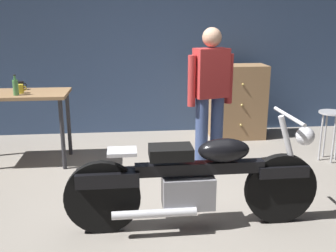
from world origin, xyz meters
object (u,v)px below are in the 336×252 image
object	(u,v)px
motorcycle	(196,179)
shop_stool	(331,123)
wooden_dresser	(238,102)
mug_yellow_tall	(20,89)
person_standing	(210,93)
bottle	(16,87)
mug_black_matte	(21,85)

from	to	relation	value
motorcycle	shop_stool	bearing A→B (deg)	36.24
wooden_dresser	mug_yellow_tall	world-z (taller)	wooden_dresser
mug_yellow_tall	wooden_dresser	bearing A→B (deg)	16.66
person_standing	mug_yellow_tall	bearing A→B (deg)	-24.18
motorcycle	bottle	world-z (taller)	bottle
motorcycle	mug_black_matte	bearing A→B (deg)	133.36
wooden_dresser	bottle	size ratio (longest dim) A/B	4.56
person_standing	mug_yellow_tall	xyz separation A→B (m)	(-2.23, 0.35, 0.03)
person_standing	motorcycle	bearing A→B (deg)	58.65
person_standing	mug_black_matte	size ratio (longest dim) A/B	14.34
person_standing	shop_stool	bearing A→B (deg)	168.59
mug_black_matte	bottle	xyz separation A→B (m)	(0.04, -0.37, 0.04)
shop_stool	wooden_dresser	distance (m)	1.43
mug_yellow_tall	shop_stool	bearing A→B (deg)	-3.61
person_standing	mug_black_matte	distance (m)	2.36
person_standing	mug_black_matte	xyz separation A→B (m)	(-2.29, 0.60, 0.03)
mug_black_matte	bottle	distance (m)	0.37
person_standing	bottle	bearing A→B (deg)	-21.15
bottle	wooden_dresser	bearing A→B (deg)	18.64
motorcycle	mug_black_matte	world-z (taller)	mug_black_matte
bottle	mug_yellow_tall	bearing A→B (deg)	80.20
mug_black_matte	mug_yellow_tall	size ratio (longest dim) A/B	1.02
mug_black_matte	wooden_dresser	bearing A→B (deg)	11.83
motorcycle	mug_yellow_tall	xyz separation A→B (m)	(-1.83, 1.71, 0.50)
mug_black_matte	mug_yellow_tall	distance (m)	0.26
shop_stool	bottle	distance (m)	3.85
person_standing	wooden_dresser	world-z (taller)	person_standing
person_standing	bottle	distance (m)	2.26
motorcycle	wooden_dresser	size ratio (longest dim) A/B	1.99
mug_black_matte	person_standing	bearing A→B (deg)	-14.61
shop_stool	mug_black_matte	distance (m)	3.92
person_standing	wooden_dresser	distance (m)	1.44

